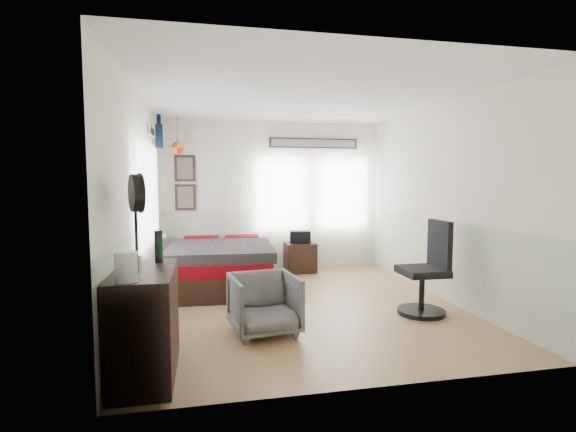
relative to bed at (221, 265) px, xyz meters
name	(u,v)px	position (x,y,z in m)	size (l,w,h in m)	color
ground_plane	(301,306)	(0.99, -1.24, -0.33)	(4.00, 4.50, 0.01)	#AA7D49
room_shell	(293,183)	(0.91, -1.05, 1.28)	(4.02, 4.52, 2.71)	beige
wall_decor	(211,153)	(-0.11, 0.72, 1.77)	(3.55, 1.32, 1.44)	black
bed	(221,265)	(0.00, 0.00, 0.00)	(1.62, 2.19, 0.67)	black
dresser	(145,323)	(-0.75, -2.90, 0.12)	(0.48, 1.00, 0.90)	black
armchair	(264,304)	(0.37, -2.13, -0.01)	(0.68, 0.70, 0.64)	#5F5F5F
nightstand	(300,257)	(1.43, 0.72, -0.07)	(0.53, 0.42, 0.53)	black
task_chair	(427,276)	(2.42, -1.88, 0.14)	(0.58, 0.58, 1.15)	black
kettle	(126,267)	(-0.82, -3.27, 0.68)	(0.19, 0.17, 0.22)	silver
bottle	(159,246)	(-0.66, -2.59, 0.72)	(0.07, 0.07, 0.29)	black
stand_fan	(136,195)	(-0.79, -2.88, 1.19)	(0.18, 0.32, 0.80)	black
black_bag	(300,237)	(1.43, 0.72, 0.30)	(0.36, 0.24, 0.21)	black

